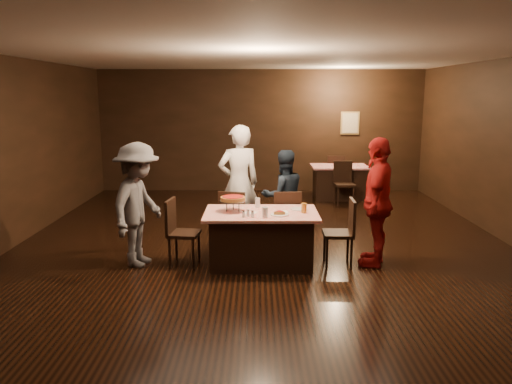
# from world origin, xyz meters

# --- Properties ---
(room) EXTENTS (10.00, 10.04, 3.02)m
(room) POSITION_xyz_m (0.00, 0.01, 2.14)
(room) COLOR black
(room) RESTS_ON ground
(main_table) EXTENTS (1.60, 1.00, 0.77)m
(main_table) POSITION_xyz_m (-0.05, -0.59, 0.39)
(main_table) COLOR #AC190B
(main_table) RESTS_ON ground
(back_table) EXTENTS (1.30, 0.90, 0.77)m
(back_table) POSITION_xyz_m (1.82, 4.04, 0.39)
(back_table) COLOR #A50B18
(back_table) RESTS_ON ground
(chair_far_left) EXTENTS (0.51, 0.51, 0.95)m
(chair_far_left) POSITION_xyz_m (-0.45, 0.16, 0.47)
(chair_far_left) COLOR black
(chair_far_left) RESTS_ON ground
(chair_far_right) EXTENTS (0.44, 0.44, 0.95)m
(chair_far_right) POSITION_xyz_m (0.35, 0.16, 0.47)
(chair_far_right) COLOR black
(chair_far_right) RESTS_ON ground
(chair_end_left) EXTENTS (0.47, 0.47, 0.95)m
(chair_end_left) POSITION_xyz_m (-1.15, -0.59, 0.47)
(chair_end_left) COLOR black
(chair_end_left) RESTS_ON ground
(chair_end_right) EXTENTS (0.43, 0.43, 0.95)m
(chair_end_right) POSITION_xyz_m (1.05, -0.59, 0.47)
(chair_end_right) COLOR black
(chair_end_right) RESTS_ON ground
(chair_back_near) EXTENTS (0.44, 0.44, 0.95)m
(chair_back_near) POSITION_xyz_m (1.82, 3.34, 0.47)
(chair_back_near) COLOR black
(chair_back_near) RESTS_ON ground
(chair_back_far) EXTENTS (0.45, 0.45, 0.95)m
(chair_back_far) POSITION_xyz_m (1.82, 4.64, 0.47)
(chair_back_far) COLOR black
(chair_back_far) RESTS_ON ground
(diner_white_jacket) EXTENTS (0.81, 0.66, 1.92)m
(diner_white_jacket) POSITION_xyz_m (-0.41, 0.69, 0.96)
(diner_white_jacket) COLOR white
(diner_white_jacket) RESTS_ON ground
(diner_navy_hoodie) EXTENTS (0.88, 0.77, 1.52)m
(diner_navy_hoodie) POSITION_xyz_m (0.33, 0.58, 0.76)
(diner_navy_hoodie) COLOR #16212F
(diner_navy_hoodie) RESTS_ON ground
(diner_grey_knit) EXTENTS (0.92, 1.26, 1.76)m
(diner_grey_knit) POSITION_xyz_m (-1.78, -0.60, 0.88)
(diner_grey_knit) COLOR #59595E
(diner_grey_knit) RESTS_ON ground
(diner_red_shirt) EXTENTS (0.78, 1.16, 1.83)m
(diner_red_shirt) POSITION_xyz_m (1.59, -0.59, 0.92)
(diner_red_shirt) COLOR #AB1614
(diner_red_shirt) RESTS_ON ground
(pizza_stand) EXTENTS (0.38, 0.38, 0.22)m
(pizza_stand) POSITION_xyz_m (-0.45, -0.54, 0.95)
(pizza_stand) COLOR black
(pizza_stand) RESTS_ON main_table
(plate_with_slice) EXTENTS (0.25, 0.25, 0.06)m
(plate_with_slice) POSITION_xyz_m (0.20, -0.77, 0.80)
(plate_with_slice) COLOR white
(plate_with_slice) RESTS_ON main_table
(plate_empty) EXTENTS (0.25, 0.25, 0.01)m
(plate_empty) POSITION_xyz_m (0.50, -0.44, 0.78)
(plate_empty) COLOR white
(plate_empty) RESTS_ON main_table
(glass_front_left) EXTENTS (0.08, 0.08, 0.14)m
(glass_front_left) POSITION_xyz_m (0.00, -0.89, 0.84)
(glass_front_left) COLOR silver
(glass_front_left) RESTS_ON main_table
(glass_amber) EXTENTS (0.08, 0.08, 0.14)m
(glass_amber) POSITION_xyz_m (0.55, -0.64, 0.84)
(glass_amber) COLOR #BF7F26
(glass_amber) RESTS_ON main_table
(glass_back) EXTENTS (0.08, 0.08, 0.14)m
(glass_back) POSITION_xyz_m (-0.10, -0.29, 0.84)
(glass_back) COLOR silver
(glass_back) RESTS_ON main_table
(condiments) EXTENTS (0.17, 0.10, 0.09)m
(condiments) POSITION_xyz_m (-0.23, -0.87, 0.82)
(condiments) COLOR silver
(condiments) RESTS_ON main_table
(napkin_center) EXTENTS (0.19, 0.19, 0.01)m
(napkin_center) POSITION_xyz_m (0.25, -0.59, 0.77)
(napkin_center) COLOR white
(napkin_center) RESTS_ON main_table
(napkin_left) EXTENTS (0.21, 0.21, 0.01)m
(napkin_left) POSITION_xyz_m (-0.20, -0.64, 0.77)
(napkin_left) COLOR white
(napkin_left) RESTS_ON main_table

